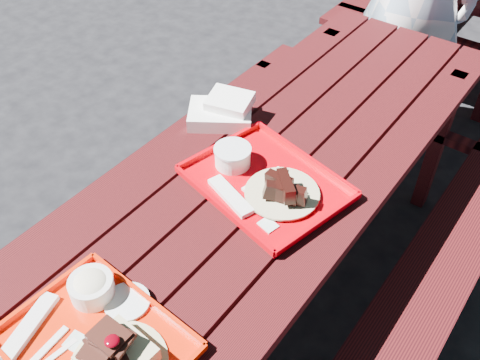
{
  "coord_description": "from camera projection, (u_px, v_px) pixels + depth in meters",
  "views": [
    {
      "loc": [
        0.71,
        -1.1,
        1.93
      ],
      "look_at": [
        0.0,
        -0.15,
        0.82
      ],
      "focal_mm": 40.0,
      "sensor_mm": 36.0,
      "label": 1
    }
  ],
  "objects": [
    {
      "name": "far_tray",
      "position": [
        262.0,
        180.0,
        1.69
      ],
      "size": [
        0.55,
        0.47,
        0.08
      ],
      "color": "#C6000A",
      "rests_on": "picnic_table_near"
    },
    {
      "name": "white_cloth",
      "position": [
        223.0,
        111.0,
        1.94
      ],
      "size": [
        0.28,
        0.26,
        0.09
      ],
      "color": "white",
      "rests_on": "picnic_table_near"
    },
    {
      "name": "picnic_table_near",
      "position": [
        265.0,
        210.0,
        1.89
      ],
      "size": [
        1.41,
        2.4,
        0.75
      ],
      "color": "#3E0C0C",
      "rests_on": "ground"
    },
    {
      "name": "ground",
      "position": [
        261.0,
        301.0,
        2.27
      ],
      "size": [
        60.0,
        60.0,
        0.0
      ],
      "primitive_type": "plane",
      "color": "black",
      "rests_on": "ground"
    },
    {
      "name": "near_tray",
      "position": [
        101.0,
        333.0,
        1.29
      ],
      "size": [
        0.45,
        0.37,
        0.14
      ],
      "color": "red",
      "rests_on": "picnic_table_near"
    }
  ]
}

